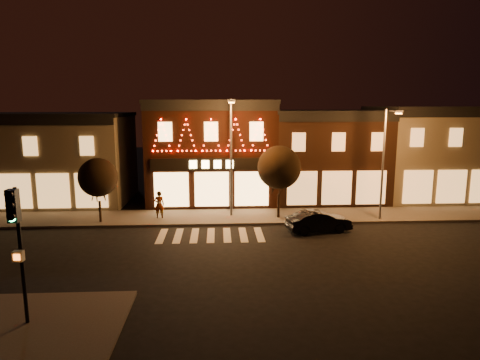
{
  "coord_description": "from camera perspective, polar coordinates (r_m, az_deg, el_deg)",
  "views": [
    {
      "loc": [
        0.47,
        -20.74,
        7.87
      ],
      "look_at": [
        1.8,
        4.0,
        3.44
      ],
      "focal_mm": 31.22,
      "sensor_mm": 36.0,
      "label": 1
    }
  ],
  "objects": [
    {
      "name": "building_left",
      "position": [
        37.49,
        -24.14,
        2.8
      ],
      "size": [
        12.2,
        8.28,
        7.3
      ],
      "color": "#726851",
      "rests_on": "ground"
    },
    {
      "name": "building_right_b",
      "position": [
        39.33,
        24.27,
        3.46
      ],
      "size": [
        9.2,
        8.28,
        7.8
      ],
      "color": "#726851",
      "rests_on": "ground"
    },
    {
      "name": "streetlamp_right",
      "position": [
        29.52,
        19.22,
        3.09
      ],
      "size": [
        0.52,
        1.72,
        7.48
      ],
      "rotation": [
        0.0,
        0.0,
        -0.13
      ],
      "color": "#59595E",
      "rests_on": "sidewalk_far"
    },
    {
      "name": "building_pulp",
      "position": [
        34.92,
        -3.84,
        4.02
      ],
      "size": [
        10.2,
        8.34,
        8.3
      ],
      "color": "black",
      "rests_on": "ground"
    },
    {
      "name": "traffic_signal_near",
      "position": [
        16.31,
        -28.22,
        -6.05
      ],
      "size": [
        0.36,
        0.51,
        4.98
      ],
      "rotation": [
        0.0,
        0.0,
        -0.03
      ],
      "color": "black",
      "rests_on": "sidewalk_near"
    },
    {
      "name": "sidewalk_near",
      "position": [
        16.87,
        -28.69,
        -18.71
      ],
      "size": [
        7.0,
        7.0,
        0.15
      ],
      "primitive_type": "cube",
      "color": "#47423D",
      "rests_on": "ground"
    },
    {
      "name": "streetlamp_mid",
      "position": [
        28.86,
        -1.22,
        4.32
      ],
      "size": [
        0.51,
        1.86,
        8.18
      ],
      "rotation": [
        0.0,
        0.0,
        0.01
      ],
      "color": "#59595E",
      "rests_on": "sidewalk_far"
    },
    {
      "name": "dark_sedan",
      "position": [
        26.9,
        10.7,
        -5.57
      ],
      "size": [
        4.27,
        2.19,
        1.34
      ],
      "primitive_type": "imported",
      "rotation": [
        0.0,
        0.0,
        1.77
      ],
      "color": "black",
      "rests_on": "ground"
    },
    {
      "name": "ground",
      "position": [
        22.19,
        -4.17,
        -10.67
      ],
      "size": [
        120.0,
        120.0,
        0.0
      ],
      "primitive_type": "plane",
      "color": "black",
      "rests_on": "ground"
    },
    {
      "name": "tree_right",
      "position": [
        28.84,
        5.37,
        1.71
      ],
      "size": [
        3.01,
        3.01,
        5.03
      ],
      "rotation": [
        0.0,
        0.0,
        -0.03
      ],
      "color": "black",
      "rests_on": "sidewalk_far"
    },
    {
      "name": "sidewalk_far",
      "position": [
        29.82,
        -0.03,
        -5.02
      ],
      "size": [
        44.0,
        4.0,
        0.15
      ],
      "primitive_type": "cube",
      "color": "#47423D",
      "rests_on": "ground"
    },
    {
      "name": "tree_left",
      "position": [
        29.2,
        -18.82,
        0.33
      ],
      "size": [
        2.58,
        2.58,
        4.32
      ],
      "rotation": [
        0.0,
        0.0,
        -0.06
      ],
      "color": "black",
      "rests_on": "sidewalk_far"
    },
    {
      "name": "building_right_a",
      "position": [
        36.12,
        11.44,
        3.4
      ],
      "size": [
        9.2,
        8.28,
        7.5
      ],
      "color": "#371E13",
      "rests_on": "ground"
    },
    {
      "name": "pedestrian",
      "position": [
        29.51,
        -10.98,
        -3.32
      ],
      "size": [
        0.74,
        0.52,
        1.91
      ],
      "primitive_type": "imported",
      "rotation": [
        0.0,
        0.0,
        3.24
      ],
      "color": "gray",
      "rests_on": "sidewalk_far"
    }
  ]
}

